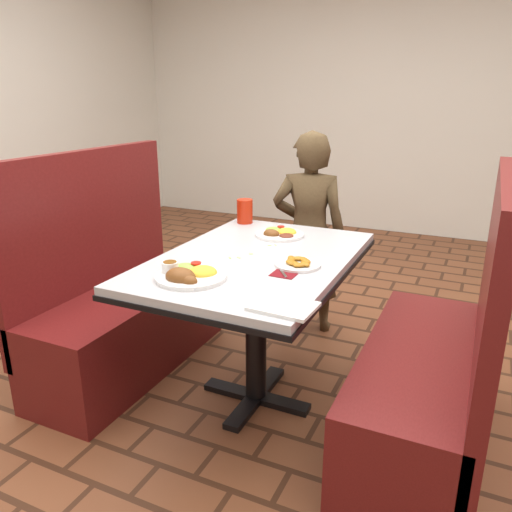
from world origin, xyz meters
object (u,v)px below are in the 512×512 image
near_dinner_plate (189,271)px  booth_bench_right (431,378)px  far_dinner_plate (280,232)px  diner_person (309,234)px  plantain_plate (298,263)px  dining_table (256,276)px  booth_bench_left (122,311)px  red_tumbler (245,211)px

near_dinner_plate → booth_bench_right: bearing=22.0°
near_dinner_plate → far_dinner_plate: near_dinner_plate is taller
diner_person → near_dinner_plate: 1.27m
near_dinner_plate → plantain_plate: size_ratio=1.46×
near_dinner_plate → far_dinner_plate: (0.09, 0.72, -0.01)m
dining_table → diner_person: bearing=93.4°
booth_bench_left → red_tumbler: size_ratio=8.98×
near_dinner_plate → far_dinner_plate: 0.73m
dining_table → booth_bench_right: bearing=0.0°
dining_table → booth_bench_left: size_ratio=1.01×
booth_bench_left → plantain_plate: size_ratio=6.15×
plantain_plate → red_tumbler: (-0.53, 0.57, 0.05)m
booth_bench_right → plantain_plate: bearing=-175.0°
booth_bench_left → diner_person: bearing=49.9°
plantain_plate → booth_bench_right: bearing=5.0°
booth_bench_left → far_dinner_plate: 0.96m
near_dinner_plate → far_dinner_plate: size_ratio=1.15×
booth_bench_right → booth_bench_left: bearing=180.0°
diner_person → plantain_plate: size_ratio=6.38×
dining_table → near_dinner_plate: 0.41m
far_dinner_plate → near_dinner_plate: bearing=-97.2°
near_dinner_plate → plantain_plate: bearing=43.5°
far_dinner_plate → red_tumbler: size_ratio=1.86×
booth_bench_right → diner_person: bearing=133.9°
booth_bench_left → plantain_plate: booth_bench_left is taller
booth_bench_right → far_dinner_plate: booth_bench_right is taller
booth_bench_left → diner_person: 1.19m
near_dinner_plate → diner_person: bearing=87.0°
diner_person → red_tumbler: (-0.26, -0.36, 0.19)m
dining_table → plantain_plate: bearing=-13.1°
booth_bench_right → red_tumbler: bearing=154.8°
red_tumbler → dining_table: bearing=-59.2°
red_tumbler → plantain_plate: bearing=-47.2°
booth_bench_left → booth_bench_right: bearing=0.0°
dining_table → booth_bench_left: bearing=180.0°
dining_table → near_dinner_plate: near_dinner_plate is taller
dining_table → far_dinner_plate: bearing=94.5°
dining_table → diner_person: (-0.05, 0.89, -0.03)m
far_dinner_plate → plantain_plate: far_dinner_plate is taller
booth_bench_left → booth_bench_right: size_ratio=1.00×
dining_table → red_tumbler: 0.63m
booth_bench_left → red_tumbler: booth_bench_left is taller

